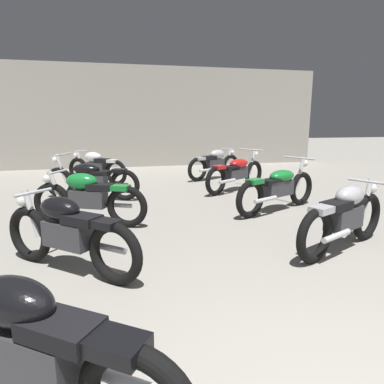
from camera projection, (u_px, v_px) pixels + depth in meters
The scene contains 10 objects.
back_wall at pixel (145, 117), 12.25m from camera, with size 13.35×0.24×3.60m, color #9E998E.
motorcycle_left_row_0 at pixel (31, 348), 1.80m from camera, with size 1.66×1.24×0.88m.
motorcycle_left_row_1 at pixel (68, 232), 3.68m from camera, with size 1.56×1.37×0.88m.
motorcycle_left_row_2 at pixel (88, 197), 5.37m from camera, with size 1.84×0.91×0.88m.
motorcycle_left_row_3 at pixel (91, 178), 7.19m from camera, with size 2.03×1.05×0.97m.
motorcycle_left_row_4 at pixel (96, 167), 9.02m from camera, with size 1.60×1.33×0.88m.
motorcycle_right_row_1 at pixel (345, 216), 4.31m from camera, with size 1.83×0.94×0.88m.
motorcycle_right_row_2 at pixel (278, 187), 6.23m from camera, with size 2.01×1.09×0.97m.
motorcycle_right_row_3 at pixel (236, 172), 8.07m from camera, with size 1.89×1.26×0.97m.
motorcycle_right_row_4 at pixel (215, 163), 9.73m from camera, with size 1.82×0.96×0.88m.
Camera 1 is at (-1.19, -0.79, 1.65)m, focal length 31.44 mm.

